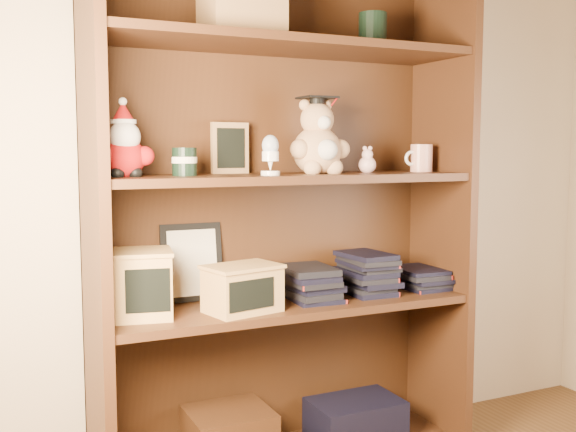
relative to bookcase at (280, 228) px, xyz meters
name	(u,v)px	position (x,y,z in m)	size (l,w,h in m)	color
bookcase	(280,228)	(0.00, 0.00, 0.00)	(1.20, 0.35, 1.60)	#3F2212
shelf_lower	(288,305)	(0.00, -0.05, -0.24)	(1.14, 0.33, 0.02)	#3F2212
shelf_upper	(288,178)	(0.00, -0.05, 0.16)	(1.14, 0.33, 0.02)	#3F2212
santa_plush	(124,147)	(-0.50, -0.06, 0.25)	(0.16, 0.11, 0.23)	#A50F0F
teachers_tin	(185,161)	(-0.33, -0.05, 0.21)	(0.07, 0.07, 0.08)	black
chalkboard_plaque	(230,149)	(-0.14, 0.06, 0.25)	(0.12, 0.07, 0.16)	#9E7547
egg_cup	(270,154)	(-0.09, -0.13, 0.23)	(0.06, 0.06, 0.12)	white
grad_teddy_bear	(318,144)	(0.10, -0.06, 0.26)	(0.20, 0.17, 0.25)	tan
pink_figurine	(367,162)	(0.29, -0.05, 0.20)	(0.06, 0.06, 0.09)	beige
teacher_mug	(421,158)	(0.50, -0.05, 0.22)	(0.10, 0.07, 0.09)	silver
certificate_frame	(192,262)	(-0.27, 0.09, -0.11)	(0.20, 0.05, 0.24)	black
treats_box	(141,283)	(-0.46, -0.05, -0.13)	(0.21, 0.21, 0.19)	tan
pencils_box	(243,288)	(-0.18, -0.12, -0.16)	(0.24, 0.19, 0.14)	tan
book_stack_left	(308,285)	(0.07, -0.05, -0.18)	(0.14, 0.20, 0.10)	black
book_stack_mid	(367,272)	(0.29, -0.05, -0.16)	(0.14, 0.20, 0.14)	black
book_stack_right	(419,276)	(0.50, -0.05, -0.19)	(0.14, 0.20, 0.08)	black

